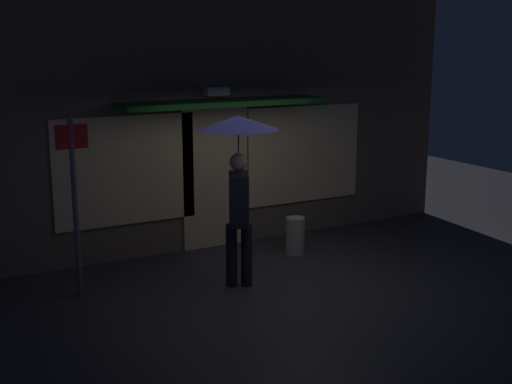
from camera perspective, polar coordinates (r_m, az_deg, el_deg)
name	(u,v)px	position (r m, az deg, el deg)	size (l,w,h in m)	color
ground_plane	(287,288)	(9.22, 2.60, -7.94)	(18.00, 18.00, 0.00)	#2D2D33
building_facade	(210,108)	(10.75, -3.80, 6.94)	(8.77, 1.00, 4.41)	brown
person_with_umbrella	(239,160)	(8.86, -1.45, 2.67)	(1.03, 1.03, 2.27)	black
street_sign_post	(75,196)	(8.88, -14.77, -0.31)	(0.40, 0.07, 2.31)	#595B60
sidewalk_bollard	(295,236)	(10.56, 3.26, -3.62)	(0.29, 0.29, 0.57)	#B2A899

